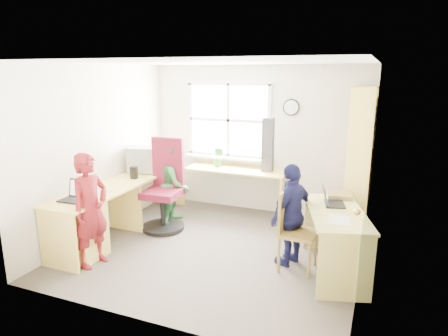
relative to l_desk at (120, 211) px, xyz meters
name	(u,v)px	position (x,y,z in m)	size (l,w,h in m)	color
room	(220,158)	(1.32, 0.38, 0.76)	(3.64, 3.44, 2.44)	#463F37
l_desk	(120,211)	(0.00, 0.00, 0.00)	(2.38, 2.95, 0.75)	#FFDE66
right_desk	(335,228)	(2.81, 0.24, 0.09)	(0.95, 1.41, 0.75)	#C3C061
bookshelf	(360,167)	(2.96, 1.47, 0.55)	(0.30, 1.02, 2.10)	#FFDE66
swivel_chair	(165,190)	(0.29, 0.71, 0.12)	(0.67, 0.67, 1.34)	black
wooden_chair	(293,227)	(2.33, 0.15, 0.06)	(0.43, 0.43, 0.95)	olive
crt_monitor	(143,159)	(-0.23, 0.95, 0.50)	(0.50, 0.47, 0.40)	#9B9B9F
laptop_left	(77,195)	(-0.22, -0.53, 0.35)	(0.36, 0.30, 0.24)	black
laptop_right	(331,201)	(2.71, 0.45, 0.34)	(0.32, 0.36, 0.21)	black
speaker_a	(134,173)	(-0.14, 0.57, 0.38)	(0.11, 0.11, 0.18)	black
speaker_b	(153,164)	(-0.20, 1.18, 0.38)	(0.10, 0.10, 0.16)	black
cd_tower	(268,145)	(1.56, 1.75, 0.72)	(0.18, 0.16, 0.85)	black
game_box	(340,195)	(2.78, 0.78, 0.32)	(0.33, 0.33, 0.06)	red
paper_a	(97,192)	(-0.19, -0.20, 0.30)	(0.24, 0.33, 0.00)	beige
paper_b	(339,220)	(2.86, -0.04, 0.29)	(0.25, 0.33, 0.00)	beige
potted_plant	(218,157)	(0.73, 1.72, 0.46)	(0.18, 0.15, 0.33)	#2C7034
person_red	(91,210)	(0.08, -0.66, 0.24)	(0.51, 0.33, 1.39)	maroon
person_green	(176,183)	(0.34, 0.96, 0.17)	(0.60, 0.47, 1.24)	#327E3E
person_navy	(292,215)	(2.29, 0.26, 0.17)	(0.73, 0.31, 1.25)	#151742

